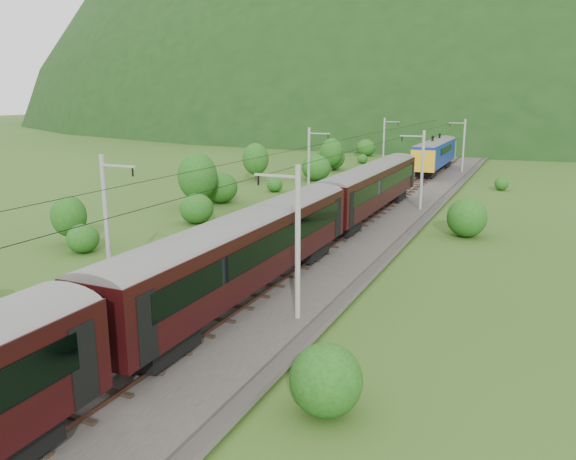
% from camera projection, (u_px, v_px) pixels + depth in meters
% --- Properties ---
extents(ground, '(600.00, 600.00, 0.00)m').
position_uv_depth(ground, '(197.00, 305.00, 31.88)').
color(ground, '#304E18').
rests_on(ground, ground).
extents(railbed, '(14.00, 220.00, 0.30)m').
position_uv_depth(railbed, '(273.00, 258.00, 40.72)').
color(railbed, '#38332D').
rests_on(railbed, ground).
extents(track_left, '(2.40, 220.00, 0.27)m').
position_uv_depth(track_left, '(244.00, 251.00, 41.63)').
color(track_left, brown).
rests_on(track_left, railbed).
extents(track_right, '(2.40, 220.00, 0.27)m').
position_uv_depth(track_right, '(304.00, 259.00, 39.71)').
color(track_right, brown).
rests_on(track_right, railbed).
extents(catenary_left, '(2.54, 192.28, 8.00)m').
position_uv_depth(catenary_left, '(309.00, 163.00, 61.68)').
color(catenary_left, gray).
rests_on(catenary_left, railbed).
extents(catenary_right, '(2.54, 192.28, 8.00)m').
position_uv_depth(catenary_right, '(421.00, 168.00, 56.80)').
color(catenary_right, gray).
rests_on(catenary_right, railbed).
extents(overhead_wires, '(4.83, 198.00, 0.03)m').
position_uv_depth(overhead_wires, '(273.00, 162.00, 39.11)').
color(overhead_wires, black).
rests_on(overhead_wires, ground).
extents(mountain_main, '(504.00, 360.00, 244.00)m').
position_uv_depth(mountain_main, '(504.00, 122.00, 262.62)').
color(mountain_main, black).
rests_on(mountain_main, ground).
extents(mountain_ridge, '(336.00, 280.00, 132.00)m').
position_uv_depth(mountain_ridge, '(301.00, 116.00, 345.95)').
color(mountain_ridge, black).
rests_on(mountain_ridge, ground).
extents(train, '(3.30, 132.89, 5.75)m').
position_uv_depth(train, '(248.00, 237.00, 31.54)').
color(train, black).
rests_on(train, ground).
extents(hazard_post_near, '(0.18, 0.18, 1.72)m').
position_uv_depth(hazard_post_near, '(403.00, 174.00, 77.60)').
color(hazard_post_near, red).
rests_on(hazard_post_near, railbed).
extents(hazard_post_far, '(0.16, 0.16, 1.51)m').
position_uv_depth(hazard_post_far, '(385.00, 185.00, 68.30)').
color(hazard_post_far, red).
rests_on(hazard_post_far, railbed).
extents(signal, '(0.22, 0.22, 1.96)m').
position_uv_depth(signal, '(368.00, 174.00, 75.00)').
color(signal, black).
rests_on(signal, railbed).
extents(vegetation_left, '(11.97, 147.28, 6.32)m').
position_uv_depth(vegetation_left, '(180.00, 194.00, 54.33)').
color(vegetation_left, '#1C4311').
rests_on(vegetation_left, ground).
extents(vegetation_right, '(6.17, 89.61, 2.98)m').
position_uv_depth(vegetation_right, '(432.00, 280.00, 32.31)').
color(vegetation_right, '#1C4311').
rests_on(vegetation_right, ground).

